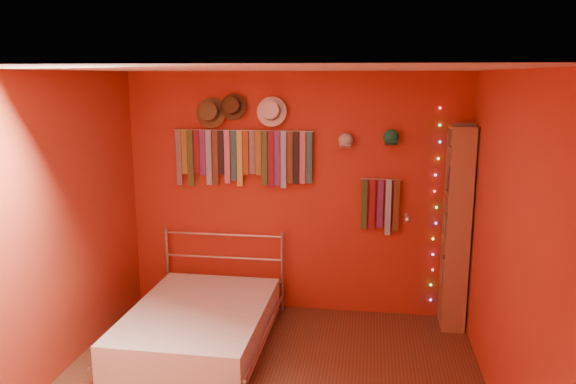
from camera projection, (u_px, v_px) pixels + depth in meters
The scene contains 15 objects.
back_wall at pixel (294, 194), 5.82m from camera, with size 3.50×0.02×2.50m, color #953418.
right_wall at pixel (511, 254), 3.87m from camera, with size 0.02×3.50×2.50m, color #953418.
left_wall at pixel (42, 233), 4.37m from camera, with size 0.02×3.50×2.50m, color #953418.
ceiling at pixel (260, 69), 3.87m from camera, with size 3.50×3.50×0.02m, color white.
tie_rack at pixel (243, 155), 5.75m from camera, with size 1.45×0.03×0.60m.
small_tie_rack at pixel (380, 204), 5.64m from camera, with size 0.40×0.03×0.58m.
fedora_olive at pixel (210, 112), 5.67m from camera, with size 0.31×0.17×0.31m.
fedora_brown at pixel (232, 106), 5.63m from camera, with size 0.27×0.15×0.27m.
fedora_white at pixel (271, 111), 5.58m from camera, with size 0.30×0.16×0.30m.
cap_white at pixel (346, 141), 5.57m from camera, with size 0.16×0.20×0.16m.
cap_green at pixel (391, 137), 5.50m from camera, with size 0.16×0.21×0.16m.
fairy_lights at pixel (435, 207), 5.59m from camera, with size 0.05×0.02×1.99m.
reading_lamp at pixel (408, 219), 5.46m from camera, with size 0.07×0.29×0.09m.
bookshelf at pixel (461, 228), 5.41m from camera, with size 0.25×0.34×2.00m.
bed at pixel (199, 325), 5.17m from camera, with size 1.31×1.78×0.86m.
Camera 1 is at (0.77, -3.89, 2.45)m, focal length 35.00 mm.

